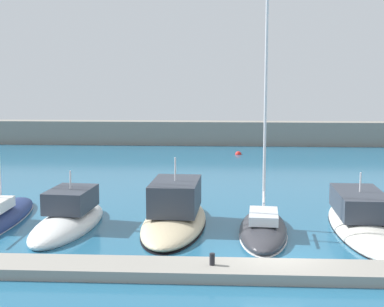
% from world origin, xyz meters
% --- Properties ---
extents(ground_plane, '(120.00, 120.00, 0.00)m').
position_xyz_m(ground_plane, '(0.00, 0.00, 0.00)').
color(ground_plane, '#236084').
extents(dock_pier, '(43.24, 1.86, 0.41)m').
position_xyz_m(dock_pier, '(0.00, -1.58, 0.21)').
color(dock_pier, gray).
rests_on(dock_pier, ground_plane).
extents(breakwater_seawall, '(108.00, 2.08, 2.47)m').
position_xyz_m(breakwater_seawall, '(0.00, 37.14, 1.23)').
color(breakwater_seawall, gray).
rests_on(breakwater_seawall, ground_plane).
extents(motorboat_white_third, '(3.13, 7.77, 3.15)m').
position_xyz_m(motorboat_white_third, '(-9.52, 4.55, 0.44)').
color(motorboat_white_third, white).
rests_on(motorboat_white_third, ground_plane).
extents(motorboat_sand_fourth, '(3.37, 9.04, 3.65)m').
position_xyz_m(motorboat_sand_fourth, '(-4.44, 5.18, 0.60)').
color(motorboat_sand_fourth, beige).
rests_on(motorboat_sand_fourth, ground_plane).
extents(sailboat_charcoal_fifth, '(2.71, 7.23, 15.03)m').
position_xyz_m(sailboat_charcoal_fifth, '(-0.22, 4.00, 0.32)').
color(sailboat_charcoal_fifth, '#2D2D33').
rests_on(sailboat_charcoal_fifth, ground_plane).
extents(motorboat_ivory_sixth, '(3.07, 10.01, 2.98)m').
position_xyz_m(motorboat_ivory_sixth, '(4.55, 5.14, 0.41)').
color(motorboat_ivory_sixth, silver).
rests_on(motorboat_ivory_sixth, ground_plane).
extents(mooring_buoy_red, '(0.59, 0.59, 0.59)m').
position_xyz_m(mooring_buoy_red, '(-0.69, 29.96, 0.00)').
color(mooring_buoy_red, red).
rests_on(mooring_buoy_red, ground_plane).
extents(dock_bollard, '(0.20, 0.20, 0.44)m').
position_xyz_m(dock_bollard, '(-2.48, -1.58, 0.63)').
color(dock_bollard, black).
rests_on(dock_bollard, dock_pier).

